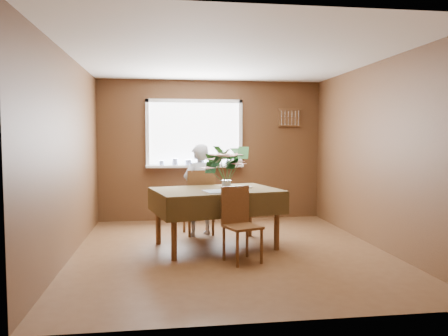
{
  "coord_description": "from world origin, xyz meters",
  "views": [
    {
      "loc": [
        -0.85,
        -5.58,
        1.48
      ],
      "look_at": [
        0.0,
        0.55,
        1.05
      ],
      "focal_mm": 35.0,
      "sensor_mm": 36.0,
      "label": 1
    }
  ],
  "objects": [
    {
      "name": "wall_left",
      "position": [
        -2.0,
        0.0,
        1.25
      ],
      "size": [
        0.0,
        4.5,
        4.5
      ],
      "primitive_type": "plane",
      "rotation": [
        1.57,
        0.0,
        1.57
      ],
      "color": "brown",
      "rests_on": "floor"
    },
    {
      "name": "spoon_rack",
      "position": [
        1.45,
        2.22,
        1.85
      ],
      "size": [
        0.44,
        0.05,
        0.33
      ],
      "color": "brown",
      "rests_on": "wall_back"
    },
    {
      "name": "ceiling",
      "position": [
        0.0,
        0.0,
        2.5
      ],
      "size": [
        4.5,
        4.5,
        0.0
      ],
      "primitive_type": "plane",
      "rotation": [
        3.14,
        0.0,
        0.0
      ],
      "color": "white",
      "rests_on": "wall_back"
    },
    {
      "name": "side_plate",
      "position": [
        0.25,
        0.37,
        0.8
      ],
      "size": [
        0.33,
        0.33,
        0.01
      ],
      "primitive_type": "cylinder",
      "rotation": [
        0.0,
        0.0,
        0.55
      ],
      "color": "white",
      "rests_on": "dining_table"
    },
    {
      "name": "window_assembly",
      "position": [
        -0.3,
        2.2,
        1.35
      ],
      "size": [
        1.72,
        0.2,
        1.22
      ],
      "color": "white",
      "rests_on": "wall_back"
    },
    {
      "name": "dining_table",
      "position": [
        -0.16,
        0.22,
        0.69
      ],
      "size": [
        1.84,
        1.45,
        0.8
      ],
      "rotation": [
        0.0,
        0.0,
        0.23
      ],
      "color": "brown",
      "rests_on": "floor"
    },
    {
      "name": "flower_bouquet",
      "position": [
        -0.05,
        -0.05,
        1.12
      ],
      "size": [
        0.58,
        0.58,
        0.5
      ],
      "rotation": [
        0.0,
        0.0,
        0.0
      ],
      "color": "white",
      "rests_on": "dining_table"
    },
    {
      "name": "chair_near",
      "position": [
        0.05,
        -0.46,
        0.49
      ],
      "size": [
        0.49,
        0.49,
        0.89
      ],
      "rotation": [
        0.0,
        0.0,
        0.36
      ],
      "color": "brown",
      "rests_on": "floor"
    },
    {
      "name": "wall_front",
      "position": [
        0.0,
        -2.25,
        1.25
      ],
      "size": [
        4.0,
        0.0,
        4.0
      ],
      "primitive_type": "plane",
      "rotation": [
        -1.57,
        0.0,
        0.0
      ],
      "color": "brown",
      "rests_on": "floor"
    },
    {
      "name": "floor",
      "position": [
        0.0,
        0.0,
        0.0
      ],
      "size": [
        4.5,
        4.5,
        0.0
      ],
      "primitive_type": "plane",
      "color": "#52331C",
      "rests_on": "ground"
    },
    {
      "name": "table_knife",
      "position": [
        0.09,
        0.03,
        0.8
      ],
      "size": [
        0.04,
        0.24,
        0.0
      ],
      "primitive_type": "cube",
      "rotation": [
        0.0,
        0.0,
        0.07
      ],
      "color": "silver",
      "rests_on": "dining_table"
    },
    {
      "name": "seated_woman",
      "position": [
        -0.33,
        0.95,
        0.69
      ],
      "size": [
        0.6,
        0.51,
        1.39
      ],
      "primitive_type": "imported",
      "rotation": [
        0.0,
        0.0,
        3.57
      ],
      "color": "white",
      "rests_on": "floor"
    },
    {
      "name": "wall_back",
      "position": [
        0.0,
        2.25,
        1.25
      ],
      "size": [
        4.0,
        0.0,
        4.0
      ],
      "primitive_type": "plane",
      "rotation": [
        1.57,
        0.0,
        0.0
      ],
      "color": "brown",
      "rests_on": "floor"
    },
    {
      "name": "wall_right",
      "position": [
        2.0,
        0.0,
        1.25
      ],
      "size": [
        0.0,
        4.5,
        4.5
      ],
      "primitive_type": "plane",
      "rotation": [
        1.57,
        0.0,
        -1.57
      ],
      "color": "brown",
      "rests_on": "floor"
    },
    {
      "name": "chair_far",
      "position": [
        -0.31,
        0.98,
        0.54
      ],
      "size": [
        0.49,
        0.49,
        1.0
      ],
      "rotation": [
        0.0,
        0.0,
        3.31
      ],
      "color": "brown",
      "rests_on": "floor"
    }
  ]
}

